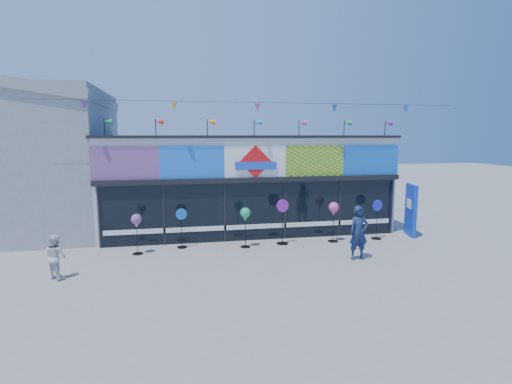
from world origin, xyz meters
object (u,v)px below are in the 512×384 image
object	(u,v)px
adult_man	(359,233)
spinner_3	(283,221)
spinner_0	(136,222)
spinner_4	(334,210)
spinner_1	(182,227)
spinner_5	(377,218)
blue_sign	(411,210)
child	(56,257)
spinner_2	(245,216)

from	to	relation	value
adult_man	spinner_3	bearing A→B (deg)	128.29
spinner_0	spinner_4	world-z (taller)	spinner_4
spinner_1	spinner_5	bearing A→B (deg)	-1.77
spinner_1	spinner_3	size ratio (longest dim) A/B	0.85
spinner_4	blue_sign	bearing A→B (deg)	5.39
spinner_3	spinner_0	bearing A→B (deg)	-176.66
spinner_0	adult_man	distance (m)	7.57
child	spinner_4	bearing A→B (deg)	-126.61
blue_sign	adult_man	xyz separation A→B (m)	(-3.51, -2.58, -0.17)
spinner_2	spinner_0	bearing A→B (deg)	-178.06
spinner_0	spinner_2	size ratio (longest dim) A/B	0.96
blue_sign	spinner_2	world-z (taller)	blue_sign
spinner_0	spinner_5	world-z (taller)	spinner_5
spinner_2	child	bearing A→B (deg)	-160.02
spinner_4	spinner_5	distance (m)	1.90
spinner_5	child	distance (m)	11.46
blue_sign	spinner_1	bearing A→B (deg)	-165.72
spinner_4	spinner_3	bearing A→B (deg)	178.21
spinner_2	spinner_3	xyz separation A→B (m)	(1.46, 0.18, -0.28)
spinner_3	spinner_5	bearing A→B (deg)	-0.21
spinner_2	spinner_5	size ratio (longest dim) A/B	0.94
spinner_2	spinner_3	size ratio (longest dim) A/B	0.87
spinner_3	child	distance (m)	7.72
adult_man	spinner_1	bearing A→B (deg)	153.69
spinner_0	spinner_2	world-z (taller)	spinner_2
spinner_1	spinner_2	xyz separation A→B (m)	(2.30, -0.40, 0.42)
spinner_4	spinner_5	size ratio (longest dim) A/B	0.99
spinner_3	adult_man	bearing A→B (deg)	-49.16
spinner_1	spinner_5	size ratio (longest dim) A/B	0.93
spinner_1	adult_man	xyz separation A→B (m)	(5.76, -2.54, 0.13)
spinner_3	child	xyz separation A→B (m)	(-7.36, -2.32, -0.26)
blue_sign	spinner_2	xyz separation A→B (m)	(-6.97, -0.45, 0.12)
spinner_0	spinner_4	distance (m)	7.31
spinner_2	blue_sign	bearing A→B (deg)	3.66
blue_sign	spinner_1	size ratio (longest dim) A/B	1.45
spinner_2	adult_man	xyz separation A→B (m)	(3.46, -2.14, -0.29)
spinner_2	child	world-z (taller)	spinner_2
spinner_2	spinner_5	xyz separation A→B (m)	(5.33, 0.16, -0.36)
adult_man	child	bearing A→B (deg)	177.50
blue_sign	spinner_3	world-z (taller)	blue_sign
spinner_4	spinner_5	bearing A→B (deg)	1.51
spinner_4	child	world-z (taller)	spinner_4
spinner_3	child	bearing A→B (deg)	-162.48
spinner_0	spinner_4	xyz separation A→B (m)	(7.31, 0.25, 0.11)
blue_sign	spinner_1	xyz separation A→B (m)	(-9.27, -0.04, -0.29)
spinner_2	spinner_4	size ratio (longest dim) A/B	0.95
spinner_4	spinner_2	bearing A→B (deg)	-178.09
spinner_1	adult_man	world-z (taller)	adult_man
spinner_3	spinner_4	world-z (taller)	spinner_3
spinner_1	child	size ratio (longest dim) A/B	1.13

